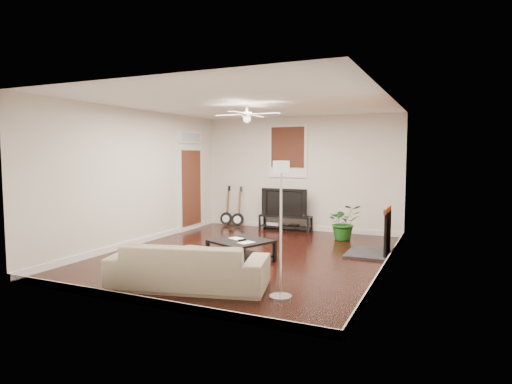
% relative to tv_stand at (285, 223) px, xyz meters
% --- Properties ---
extents(room, '(5.01, 6.01, 2.81)m').
position_rel_tv_stand_xyz_m(room, '(0.28, -2.78, 1.22)').
color(room, black).
rests_on(room, ground).
extents(brick_accent, '(0.02, 2.20, 2.80)m').
position_rel_tv_stand_xyz_m(brick_accent, '(2.77, -1.78, 1.22)').
color(brick_accent, '#B55E3A').
rests_on(brick_accent, floor).
extents(fireplace, '(0.80, 1.10, 0.92)m').
position_rel_tv_stand_xyz_m(fireplace, '(2.48, -1.78, 0.28)').
color(fireplace, black).
rests_on(fireplace, floor).
extents(window_back, '(1.00, 0.06, 1.30)m').
position_rel_tv_stand_xyz_m(window_back, '(-0.02, 0.19, 1.77)').
color(window_back, '#34160E').
rests_on(window_back, wall_back).
extents(door_left, '(0.08, 1.00, 2.50)m').
position_rel_tv_stand_xyz_m(door_left, '(-2.18, -0.88, 1.07)').
color(door_left, white).
rests_on(door_left, wall_left).
extents(tv_stand, '(1.31, 0.35, 0.37)m').
position_rel_tv_stand_xyz_m(tv_stand, '(0.00, 0.00, 0.00)').
color(tv_stand, black).
rests_on(tv_stand, floor).
extents(tv, '(1.17, 0.15, 0.67)m').
position_rel_tv_stand_xyz_m(tv, '(0.00, 0.02, 0.52)').
color(tv, black).
rests_on(tv, tv_stand).
extents(coffee_table, '(1.16, 1.16, 0.37)m').
position_rel_tv_stand_xyz_m(coffee_table, '(0.39, -3.25, 0.00)').
color(coffee_table, black).
rests_on(coffee_table, floor).
extents(sofa, '(2.36, 1.39, 0.65)m').
position_rel_tv_stand_xyz_m(sofa, '(0.38, -4.90, 0.14)').
color(sofa, tan).
rests_on(sofa, floor).
extents(floor_lamp, '(0.36, 0.36, 1.80)m').
position_rel_tv_stand_xyz_m(floor_lamp, '(1.73, -4.80, 0.72)').
color(floor_lamp, white).
rests_on(floor_lamp, floor).
extents(potted_plant, '(0.93, 0.90, 0.79)m').
position_rel_tv_stand_xyz_m(potted_plant, '(1.60, -0.62, 0.21)').
color(potted_plant, '#195919').
rests_on(potted_plant, floor).
extents(guitar_left, '(0.36, 0.28, 1.06)m').
position_rel_tv_stand_xyz_m(guitar_left, '(-1.64, -0.03, 0.35)').
color(guitar_left, black).
rests_on(guitar_left, floor).
extents(guitar_right, '(0.38, 0.31, 1.06)m').
position_rel_tv_stand_xyz_m(guitar_right, '(-1.29, -0.06, 0.35)').
color(guitar_right, black).
rests_on(guitar_right, floor).
extents(ceiling_fan, '(1.24, 1.24, 0.32)m').
position_rel_tv_stand_xyz_m(ceiling_fan, '(0.28, -2.78, 2.42)').
color(ceiling_fan, white).
rests_on(ceiling_fan, ceiling).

